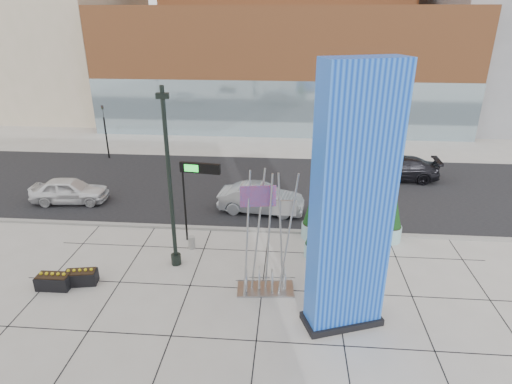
# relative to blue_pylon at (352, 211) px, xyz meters

# --- Properties ---
(ground) EXTENTS (160.00, 160.00, 0.00)m
(ground) POSITION_rel_blue_pylon_xyz_m (-4.02, 2.74, -4.50)
(ground) COLOR #9E9991
(ground) RESTS_ON ground
(street_asphalt) EXTENTS (80.00, 12.00, 0.02)m
(street_asphalt) POSITION_rel_blue_pylon_xyz_m (-4.02, 12.74, -4.49)
(street_asphalt) COLOR black
(street_asphalt) RESTS_ON ground
(curb_edge) EXTENTS (80.00, 0.30, 0.12)m
(curb_edge) POSITION_rel_blue_pylon_xyz_m (-4.02, 6.74, -4.44)
(curb_edge) COLOR gray
(curb_edge) RESTS_ON ground
(tower_podium) EXTENTS (34.00, 10.00, 11.00)m
(tower_podium) POSITION_rel_blue_pylon_xyz_m (-3.02, 29.74, 1.00)
(tower_podium) COLOR #A95D31
(tower_podium) RESTS_ON ground
(tower_glass_front) EXTENTS (34.00, 0.60, 5.00)m
(tower_glass_front) POSITION_rel_blue_pylon_xyz_m (-3.02, 24.94, -2.00)
(tower_glass_front) COLOR #8CA5B2
(tower_glass_front) RESTS_ON ground
(blue_pylon) EXTENTS (3.05, 2.11, 9.31)m
(blue_pylon) POSITION_rel_blue_pylon_xyz_m (0.00, 0.00, 0.00)
(blue_pylon) COLOR #0B37B1
(blue_pylon) RESTS_ON ground
(lamp_post) EXTENTS (0.51, 0.44, 7.91)m
(lamp_post) POSITION_rel_blue_pylon_xyz_m (-7.00, 3.33, -1.26)
(lamp_post) COLOR black
(lamp_post) RESTS_ON ground
(public_art_sculpture) EXTENTS (2.36, 1.31, 5.19)m
(public_art_sculpture) POSITION_rel_blue_pylon_xyz_m (-2.87, 1.74, -3.13)
(public_art_sculpture) COLOR #A9ABAD
(public_art_sculpture) RESTS_ON ground
(concrete_bollard) EXTENTS (0.32, 0.32, 0.63)m
(concrete_bollard) POSITION_rel_blue_pylon_xyz_m (-6.60, 4.74, -4.18)
(concrete_bollard) COLOR gray
(concrete_bollard) RESTS_ON ground
(overhead_street_sign) EXTENTS (1.93, 0.42, 4.09)m
(overhead_street_sign) POSITION_rel_blue_pylon_xyz_m (-6.32, 5.54, -0.98)
(overhead_street_sign) COLOR black
(overhead_street_sign) RESTS_ON ground
(round_planter_east) EXTENTS (1.10, 1.10, 2.75)m
(round_planter_east) POSITION_rel_blue_pylon_xyz_m (2.98, 6.34, -3.19)
(round_planter_east) COLOR #92C3C4
(round_planter_east) RESTS_ON ground
(round_planter_mid) EXTENTS (0.89, 0.89, 2.23)m
(round_planter_mid) POSITION_rel_blue_pylon_xyz_m (-0.82, 4.54, -3.44)
(round_planter_mid) COLOR #92C3C4
(round_planter_mid) RESTS_ON ground
(round_planter_west) EXTENTS (1.10, 1.10, 2.74)m
(round_planter_west) POSITION_rel_blue_pylon_xyz_m (-0.81, 6.34, -3.20)
(round_planter_west) COLOR #92C3C4
(round_planter_west) RESTS_ON ground
(box_planter_north) EXTENTS (1.36, 0.70, 0.74)m
(box_planter_north) POSITION_rel_blue_pylon_xyz_m (-11.52, 1.15, -4.16)
(box_planter_north) COLOR black
(box_planter_north) RESTS_ON ground
(box_planter_south) EXTENTS (1.38, 0.87, 0.71)m
(box_planter_south) POSITION_rel_blue_pylon_xyz_m (-10.56, 1.54, -4.17)
(box_planter_south) COLOR black
(box_planter_south) RESTS_ON ground
(car_white_west) EXTENTS (4.52, 2.15, 1.49)m
(car_white_west) POSITION_rel_blue_pylon_xyz_m (-14.95, 9.47, -3.75)
(car_white_west) COLOR white
(car_white_west) RESTS_ON ground
(car_silver_mid) EXTENTS (4.90, 2.15, 1.57)m
(car_silver_mid) POSITION_rel_blue_pylon_xyz_m (-3.59, 9.06, -3.71)
(car_silver_mid) COLOR #9B9EA2
(car_silver_mid) RESTS_ON ground
(car_dark_east) EXTENTS (5.37, 2.33, 1.54)m
(car_dark_east) POSITION_rel_blue_pylon_xyz_m (5.18, 14.91, -3.73)
(car_dark_east) COLOR black
(car_dark_east) RESTS_ON ground
(traffic_signal) EXTENTS (0.15, 0.18, 4.10)m
(traffic_signal) POSITION_rel_blue_pylon_xyz_m (-16.02, 17.74, -2.20)
(traffic_signal) COLOR black
(traffic_signal) RESTS_ON ground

